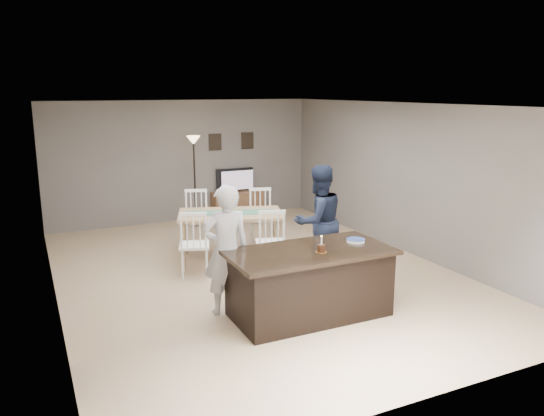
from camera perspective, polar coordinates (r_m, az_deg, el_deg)
name	(u,v)px	position (r m, az deg, el deg)	size (l,w,h in m)	color
floor	(255,273)	(8.70, -1.85, -7.02)	(8.00, 8.00, 0.00)	tan
room_shell	(254,171)	(8.29, -1.93, 3.96)	(8.00, 8.00, 8.00)	slate
kitchen_island	(309,282)	(7.03, 4.03, -8.00)	(2.15, 1.10, 0.90)	black
tv_console	(238,204)	(12.42, -3.71, 0.41)	(1.20, 0.40, 0.60)	brown
television	(236,180)	(12.38, -3.87, 3.02)	(0.91, 0.12, 0.53)	black
tv_screen_glow	(238,180)	(12.30, -3.73, 3.00)	(0.78, 0.78, 0.00)	orange
picture_frames	(232,141)	(12.37, -4.38, 7.15)	(1.10, 0.02, 0.38)	black
doorway	(64,268)	(5.49, -21.47, -6.00)	(0.00, 2.10, 2.65)	black
woman	(226,250)	(6.99, -4.97, -4.52)	(0.64, 0.42, 1.74)	#BABBBF
man	(318,221)	(8.38, 5.00, -1.44)	(0.87, 0.68, 1.79)	#161E31
birthday_cake	(321,248)	(6.80, 5.33, -4.33)	(0.14, 0.14, 0.22)	gold
plate_stack	(356,240)	(7.31, 8.98, -3.46)	(0.26, 0.26, 0.04)	white
dining_table	(231,221)	(9.25, -4.48, -1.39)	(2.24, 2.44, 1.08)	#A08457
floor_lamp	(194,156)	(11.57, -8.39, 5.52)	(0.29, 0.29, 1.96)	black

